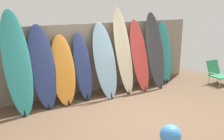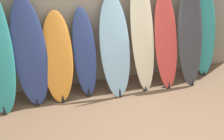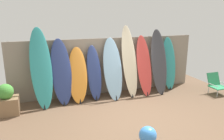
{
  "view_description": "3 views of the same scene",
  "coord_description": "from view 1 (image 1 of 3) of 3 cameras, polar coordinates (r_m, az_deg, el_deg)",
  "views": [
    {
      "loc": [
        -2.88,
        -3.8,
        2.32
      ],
      "look_at": [
        -0.32,
        0.65,
        0.92
      ],
      "focal_mm": 40.0,
      "sensor_mm": 36.0,
      "label": 1
    },
    {
      "loc": [
        -1.34,
        -2.65,
        2.57
      ],
      "look_at": [
        -0.29,
        0.81,
        0.8
      ],
      "focal_mm": 40.0,
      "sensor_mm": 36.0,
      "label": 2
    },
    {
      "loc": [
        -2.15,
        -4.53,
        2.56
      ],
      "look_at": [
        -0.25,
        0.92,
        1.05
      ],
      "focal_mm": 35.0,
      "sensor_mm": 36.0,
      "label": 3
    }
  ],
  "objects": [
    {
      "name": "ground",
      "position": [
        5.31,
        6.57,
        -10.75
      ],
      "size": [
        7.68,
        7.68,
        0.0
      ],
      "primitive_type": "plane",
      "color": "brown"
    },
    {
      "name": "fence_back",
      "position": [
        6.64,
        -3.51,
        2.91
      ],
      "size": [
        6.08,
        0.11,
        1.8
      ],
      "color": "gray",
      "rests_on": "ground"
    },
    {
      "name": "surfboard_teal_0",
      "position": [
        5.56,
        -20.89,
        1.48
      ],
      "size": [
        0.63,
        0.78,
        2.2
      ],
      "color": "teal",
      "rests_on": "ground"
    },
    {
      "name": "surfboard_navy_1",
      "position": [
        5.76,
        -15.54,
        0.69
      ],
      "size": [
        0.63,
        0.65,
        1.87
      ],
      "color": "navy",
      "rests_on": "ground"
    },
    {
      "name": "surfboard_orange_2",
      "position": [
        5.91,
        -11.1,
        -0.05
      ],
      "size": [
        0.63,
        0.71,
        1.6
      ],
      "color": "orange",
      "rests_on": "ground"
    },
    {
      "name": "surfboard_navy_3",
      "position": [
        6.1,
        -6.71,
        0.76
      ],
      "size": [
        0.44,
        0.58,
        1.63
      ],
      "color": "navy",
      "rests_on": "ground"
    },
    {
      "name": "surfboard_skyblue_4",
      "position": [
        6.23,
        -1.63,
        2.13
      ],
      "size": [
        0.61,
        0.8,
        1.83
      ],
      "color": "#8CB7D6",
      "rests_on": "ground"
    },
    {
      "name": "surfboard_cream_5",
      "position": [
        6.5,
        2.6,
        4.31
      ],
      "size": [
        0.52,
        0.7,
        2.2
      ],
      "color": "beige",
      "rests_on": "ground"
    },
    {
      "name": "surfboard_red_6",
      "position": [
        6.78,
        6.31,
        3.28
      ],
      "size": [
        0.5,
        0.72,
        1.87
      ],
      "color": "#D13D38",
      "rests_on": "ground"
    },
    {
      "name": "surfboard_charcoal_7",
      "position": [
        7.06,
        9.85,
        4.46
      ],
      "size": [
        0.61,
        0.8,
        2.06
      ],
      "color": "#38383D",
      "rests_on": "ground"
    },
    {
      "name": "surfboard_teal_8",
      "position": [
        7.55,
        11.92,
        3.96
      ],
      "size": [
        0.52,
        0.45,
        1.78
      ],
      "color": "teal",
      "rests_on": "ground"
    },
    {
      "name": "beach_chair",
      "position": [
        7.95,
        22.8,
        -0.47
      ],
      "size": [
        0.5,
        0.56,
        0.65
      ],
      "rotation": [
        0.0,
        0.0,
        0.15
      ],
      "color": "silver",
      "rests_on": "ground"
    },
    {
      "name": "beach_ball",
      "position": [
        4.4,
        13.24,
        -14.29
      ],
      "size": [
        0.36,
        0.36,
        0.36
      ],
      "primitive_type": "sphere",
      "color": "#3F8CE5",
      "rests_on": "ground"
    }
  ]
}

